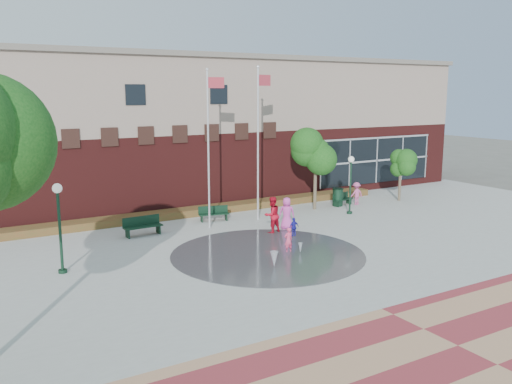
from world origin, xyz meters
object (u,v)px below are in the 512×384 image
flagpole_left (209,141)px  child_splash (288,240)px  bench_left (143,230)px  trash_can (338,197)px  flagpole_right (259,135)px

flagpole_left → child_splash: size_ratio=7.19×
flagpole_left → bench_left: flagpole_left is taller
trash_can → child_splash: 10.44m
flagpole_right → trash_can: flagpole_right is taller
flagpole_left → bench_left: size_ratio=4.22×
bench_left → trash_can: trash_can is taller
flagpole_left → trash_can: 10.01m
trash_can → bench_left: bearing=-177.0°
flagpole_left → child_splash: (1.05, -5.65, -3.95)m
flagpole_right → child_splash: size_ratio=7.37×
bench_left → child_splash: (4.57, -5.93, 0.26)m
bench_left → trash_can: size_ratio=1.72×
trash_can → flagpole_right: bearing=-174.0°
flagpole_left → bench_left: bearing=-175.2°
trash_can → child_splash: size_ratio=0.99×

